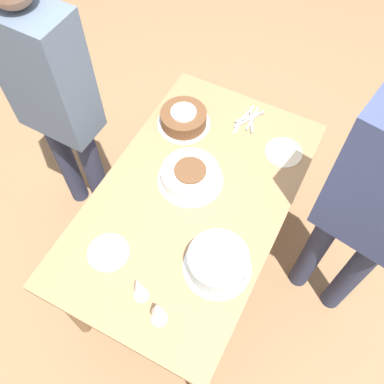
# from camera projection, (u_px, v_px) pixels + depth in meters

# --- Properties ---
(ground_plane) EXTENTS (12.00, 12.00, 0.00)m
(ground_plane) POSITION_uv_depth(u_px,v_px,m) (192.00, 261.00, 2.68)
(ground_plane) COLOR #8E6B47
(dining_table) EXTENTS (1.43, 0.86, 0.78)m
(dining_table) POSITION_uv_depth(u_px,v_px,m) (192.00, 210.00, 2.12)
(dining_table) COLOR #9E754C
(dining_table) RESTS_ON ground_plane
(cake_center_white) EXTENTS (0.32, 0.32, 0.09)m
(cake_center_white) POSITION_uv_depth(u_px,v_px,m) (190.00, 175.00, 2.03)
(cake_center_white) COLOR white
(cake_center_white) RESTS_ON dining_table
(cake_front_chocolate) EXTENTS (0.28, 0.28, 0.10)m
(cake_front_chocolate) POSITION_uv_depth(u_px,v_px,m) (184.00, 118.00, 2.22)
(cake_front_chocolate) COLOR white
(cake_front_chocolate) RESTS_ON dining_table
(cake_back_decorated) EXTENTS (0.30, 0.30, 0.12)m
(cake_back_decorated) POSITION_uv_depth(u_px,v_px,m) (218.00, 262.00, 1.78)
(cake_back_decorated) COLOR white
(cake_back_decorated) RESTS_ON dining_table
(wine_glass_near) EXTENTS (0.06, 0.06, 0.20)m
(wine_glass_near) POSITION_uv_depth(u_px,v_px,m) (138.00, 285.00, 1.66)
(wine_glass_near) COLOR silver
(wine_glass_near) RESTS_ON dining_table
(wine_glass_far) EXTENTS (0.07, 0.07, 0.20)m
(wine_glass_far) POSITION_uv_depth(u_px,v_px,m) (157.00, 309.00, 1.61)
(wine_glass_far) COLOR silver
(wine_glass_far) RESTS_ON dining_table
(dessert_plate_left) EXTENTS (0.19, 0.19, 0.01)m
(dessert_plate_left) POSITION_uv_depth(u_px,v_px,m) (284.00, 152.00, 2.15)
(dessert_plate_left) COLOR beige
(dessert_plate_left) RESTS_ON dining_table
(dessert_plate_right) EXTENTS (0.19, 0.19, 0.01)m
(dessert_plate_right) POSITION_uv_depth(u_px,v_px,m) (108.00, 252.00, 1.87)
(dessert_plate_right) COLOR beige
(dessert_plate_right) RESTS_ON dining_table
(fork_pile) EXTENTS (0.22, 0.12, 0.02)m
(fork_pile) POSITION_uv_depth(u_px,v_px,m) (248.00, 119.00, 2.26)
(fork_pile) COLOR silver
(fork_pile) RESTS_ON dining_table
(person_cutting) EXTENTS (0.23, 0.41, 1.67)m
(person_cutting) POSITION_uv_depth(u_px,v_px,m) (52.00, 95.00, 2.04)
(person_cutting) COLOR #2D334C
(person_cutting) RESTS_ON ground_plane
(person_watching) EXTENTS (0.29, 0.43, 1.69)m
(person_watching) POSITION_uv_depth(u_px,v_px,m) (375.00, 204.00, 1.71)
(person_watching) COLOR #2D334C
(person_watching) RESTS_ON ground_plane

